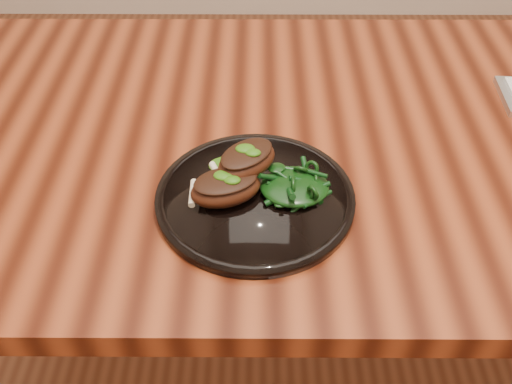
% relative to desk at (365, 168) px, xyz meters
% --- Properties ---
extents(desk, '(1.60, 0.80, 0.75)m').
position_rel_desk_xyz_m(desk, '(0.00, 0.00, 0.00)').
color(desk, '#381107').
rests_on(desk, ground).
extents(plate, '(0.28, 0.28, 0.02)m').
position_rel_desk_xyz_m(plate, '(-0.19, -0.17, 0.09)').
color(plate, black).
rests_on(plate, desk).
extents(lamb_chop_front, '(0.12, 0.09, 0.04)m').
position_rel_desk_xyz_m(lamb_chop_front, '(-0.23, -0.18, 0.12)').
color(lamb_chop_front, '#3D190B').
rests_on(lamb_chop_front, plate).
extents(lamb_chop_back, '(0.11, 0.11, 0.04)m').
position_rel_desk_xyz_m(lamb_chop_back, '(-0.21, -0.15, 0.14)').
color(lamb_chop_back, '#3D190B').
rests_on(lamb_chop_back, plate).
extents(herb_smear, '(0.07, 0.05, 0.00)m').
position_rel_desk_xyz_m(herb_smear, '(-0.23, -0.11, 0.10)').
color(herb_smear, '#1B4907').
rests_on(herb_smear, plate).
extents(greens_heap, '(0.10, 0.09, 0.04)m').
position_rel_desk_xyz_m(greens_heap, '(-0.14, -0.17, 0.12)').
color(greens_heap, black).
rests_on(greens_heap, plate).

